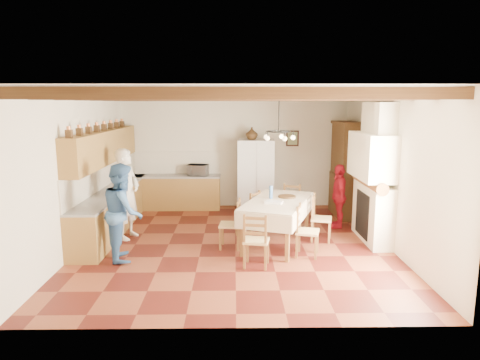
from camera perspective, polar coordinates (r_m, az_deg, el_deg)
name	(u,v)px	position (r m, az deg, el deg)	size (l,w,h in m)	color
floor	(235,244)	(8.67, -0.64, -8.58)	(6.00, 6.50, 0.02)	#49150F
ceiling	(235,91)	(8.21, -0.68, 11.80)	(6.00, 6.50, 0.02)	silver
wall_back	(235,151)	(11.54, -0.72, 3.84)	(6.00, 0.02, 3.00)	beige
wall_front	(236,213)	(5.11, -0.52, -4.36)	(6.00, 0.02, 3.00)	beige
wall_left	(80,170)	(8.82, -20.61, 1.20)	(0.02, 6.50, 3.00)	beige
wall_right	(389,170)	(8.84, 19.25, 1.30)	(0.02, 6.50, 3.00)	beige
ceiling_beams	(235,96)	(8.20, -0.68, 11.10)	(6.00, 6.30, 0.16)	#331D10
lower_cabinets_left	(114,211)	(9.92, -16.51, -3.94)	(0.60, 4.30, 0.86)	olive
lower_cabinets_back	(177,193)	(11.50, -8.45, -1.69)	(2.30, 0.60, 0.86)	olive
countertop_left	(112,191)	(9.82, -16.64, -1.39)	(0.62, 4.30, 0.04)	gray
countertop_back	(176,176)	(11.42, -8.51, 0.52)	(2.34, 0.62, 0.04)	gray
backsplash_left	(99,177)	(9.84, -18.33, 0.44)	(0.03, 4.30, 0.60)	beige
backsplash_back	(177,163)	(11.65, -8.37, 2.31)	(2.30, 0.03, 0.60)	beige
upper_cabinets	(104,147)	(9.71, -17.65, 4.23)	(0.35, 4.20, 0.70)	olive
fireplace	(371,173)	(8.95, 17.03, 0.88)	(0.56, 1.60, 2.80)	#F0E6C7
wall_picture	(292,138)	(11.58, 7.00, 5.53)	(0.34, 0.03, 0.42)	black
refrigerator	(256,175)	(11.16, 2.12, 0.66)	(0.93, 0.76, 1.86)	white
hutch	(346,169)	(10.87, 13.96, 1.39)	(0.54, 1.29, 2.34)	#38230F
dining_table	(277,205)	(8.49, 5.01, -3.28)	(1.69, 2.28, 0.89)	#EDE7CD
chandelier	(279,131)	(8.27, 5.17, 6.48)	(0.47, 0.47, 0.03)	black
chair_left_near	(230,224)	(8.32, -1.34, -5.86)	(0.42, 0.40, 0.96)	brown
chair_left_far	(248,213)	(9.12, 1.09, -4.41)	(0.42, 0.40, 0.96)	brown
chair_right_near	(308,231)	(7.98, 9.00, -6.69)	(0.42, 0.40, 0.96)	brown
chair_right_far	(322,218)	(8.89, 10.82, -4.98)	(0.42, 0.40, 0.96)	brown
chair_end_near	(256,240)	(7.40, 2.18, -7.93)	(0.42, 0.40, 0.96)	brown
chair_end_far	(290,206)	(9.78, 6.67, -3.46)	(0.42, 0.40, 0.96)	brown
person_man	(127,194)	(9.10, -14.81, -1.81)	(0.69, 0.45, 1.88)	silver
person_woman_blue	(123,212)	(7.94, -15.32, -4.08)	(0.85, 0.66, 1.74)	#39649B
person_woman_red	(339,196)	(9.89, 13.03, -2.08)	(0.85, 0.35, 1.44)	maroon
microwave	(198,170)	(11.33, -5.61, 1.35)	(0.52, 0.35, 0.29)	silver
fridge_vase	(252,133)	(11.03, 1.58, 6.23)	(0.30, 0.30, 0.32)	#38230F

